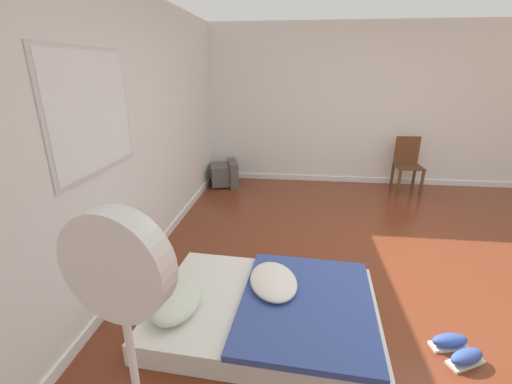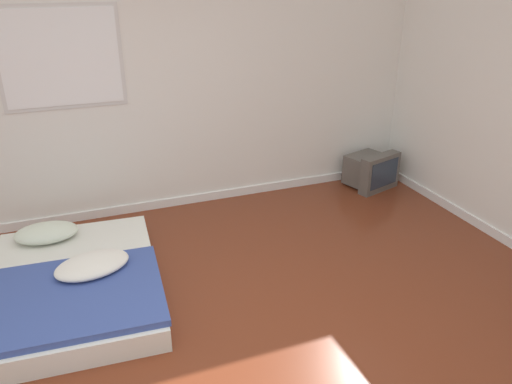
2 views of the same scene
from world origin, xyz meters
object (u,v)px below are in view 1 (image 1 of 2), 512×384
mattress_bed (266,308)px  crt_tv (225,174)px  sneaker_pair (458,349)px  standing_fan (127,328)px  wooden_chair (407,161)px

mattress_bed → crt_tv: (3.28, 1.00, 0.08)m
mattress_bed → crt_tv: bearing=16.9°
sneaker_pair → standing_fan: size_ratio=0.22×
mattress_bed → wooden_chair: size_ratio=2.03×
sneaker_pair → standing_fan: (-1.15, 1.72, 1.02)m
crt_tv → standing_fan: 4.75m
mattress_bed → sneaker_pair: 1.37m
crt_tv → standing_fan: standing_fan is taller
crt_tv → wooden_chair: size_ratio=0.67×
wooden_chair → sneaker_pair: (-3.53, 0.60, -0.46)m
standing_fan → sneaker_pair: bearing=-56.2°
standing_fan → mattress_bed: bearing=-15.0°
wooden_chair → sneaker_pair: wooden_chair is taller
wooden_chair → mattress_bed: bearing=149.6°
sneaker_pair → standing_fan: bearing=123.8°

